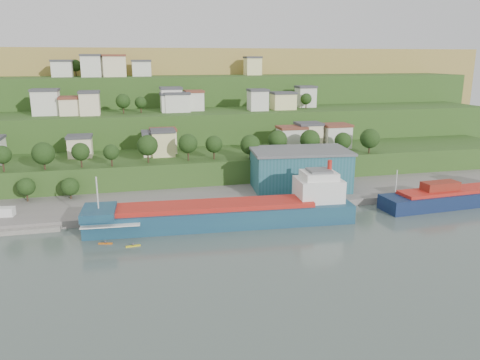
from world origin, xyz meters
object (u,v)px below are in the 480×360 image
object	(u,v)px
cargo_ship_far	(471,196)
caravan	(1,213)
warehouse	(300,169)
cargo_ship_near	(231,214)
kayak_orange	(105,243)

from	to	relation	value
cargo_ship_far	caravan	size ratio (longest dim) A/B	8.30
cargo_ship_far	warehouse	distance (m)	52.65
cargo_ship_near	cargo_ship_far	distance (m)	75.40
warehouse	caravan	world-z (taller)	warehouse
cargo_ship_far	caravan	distance (m)	135.85
caravan	kayak_orange	world-z (taller)	caravan
caravan	kayak_orange	size ratio (longest dim) A/B	1.99
warehouse	caravan	distance (m)	88.18
cargo_ship_near	caravan	distance (m)	61.59
warehouse	kayak_orange	bearing A→B (deg)	-148.13
cargo_ship_far	kayak_orange	bearing A→B (deg)	-179.69
cargo_ship_near	warehouse	distance (m)	36.53
warehouse	kayak_orange	size ratio (longest dim) A/B	9.71
cargo_ship_near	cargo_ship_far	world-z (taller)	cargo_ship_near
cargo_ship_near	kayak_orange	distance (m)	32.88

